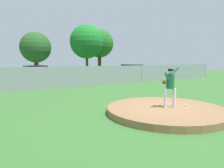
{
  "coord_description": "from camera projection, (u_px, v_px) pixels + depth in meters",
  "views": [
    {
      "loc": [
        -6.3,
        -5.49,
        2.16
      ],
      "look_at": [
        -0.5,
        3.26,
        0.95
      ],
      "focal_mm": 31.81,
      "sensor_mm": 36.0,
      "label": 1
    }
  ],
  "objects": [
    {
      "name": "asphalt_strip",
      "position": [
        55.0,
        82.0,
        20.26
      ],
      "size": [
        44.0,
        7.0,
        0.01
      ],
      "primitive_type": "cube",
      "color": "#2B2B2D",
      "rests_on": "ground_plane"
    },
    {
      "name": "pitchers_mound",
      "position": [
        165.0,
        110.0,
        8.24
      ],
      "size": [
        4.84,
        4.84,
        0.26
      ],
      "primitive_type": "cylinder",
      "color": "olive",
      "rests_on": "ground_plane"
    },
    {
      "name": "chainlink_fence",
      "position": [
        72.0,
        77.0,
        16.44
      ],
      "size": [
        38.53,
        0.07,
        1.84
      ],
      "color": "gray",
      "rests_on": "ground_plane"
    },
    {
      "name": "parked_car_burgundy",
      "position": [
        132.0,
        72.0,
        25.13
      ],
      "size": [
        1.96,
        4.48,
        1.76
      ],
      "color": "maroon",
      "rests_on": "ground_plane"
    },
    {
      "name": "tree_bushy_near",
      "position": [
        36.0,
        48.0,
        27.62
      ],
      "size": [
        4.23,
        4.23,
        6.21
      ],
      "color": "#4C331E",
      "rests_on": "ground_plane"
    },
    {
      "name": "ground_plane",
      "position": [
        96.0,
        94.0,
        13.22
      ],
      "size": [
        80.0,
        80.0,
        0.0
      ],
      "primitive_type": "plane",
      "color": "#386B2D"
    },
    {
      "name": "baseball",
      "position": [
        185.0,
        105.0,
        8.54
      ],
      "size": [
        0.07,
        0.07,
        0.07
      ],
      "primitive_type": "sphere",
      "color": "white",
      "rests_on": "pitchers_mound"
    },
    {
      "name": "pitcher_youth",
      "position": [
        170.0,
        84.0,
        8.08
      ],
      "size": [
        0.81,
        0.32,
        1.68
      ],
      "color": "silver",
      "rests_on": "pitchers_mound"
    },
    {
      "name": "tree_slender_far",
      "position": [
        99.0,
        44.0,
        31.62
      ],
      "size": [
        4.48,
        4.48,
        7.22
      ],
      "color": "#4C331E",
      "rests_on": "ground_plane"
    },
    {
      "name": "tree_leaning_west",
      "position": [
        87.0,
        42.0,
        29.32
      ],
      "size": [
        4.96,
        4.96,
        7.51
      ],
      "color": "#4C331E",
      "rests_on": "ground_plane"
    },
    {
      "name": "parked_car_teal",
      "position": [
        35.0,
        75.0,
        18.78
      ],
      "size": [
        2.05,
        4.74,
        1.76
      ],
      "color": "#146066",
      "rests_on": "ground_plane"
    },
    {
      "name": "traffic_cone_orange",
      "position": [
        117.0,
        77.0,
        24.35
      ],
      "size": [
        0.4,
        0.4,
        0.55
      ],
      "color": "orange",
      "rests_on": "asphalt_strip"
    }
  ]
}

